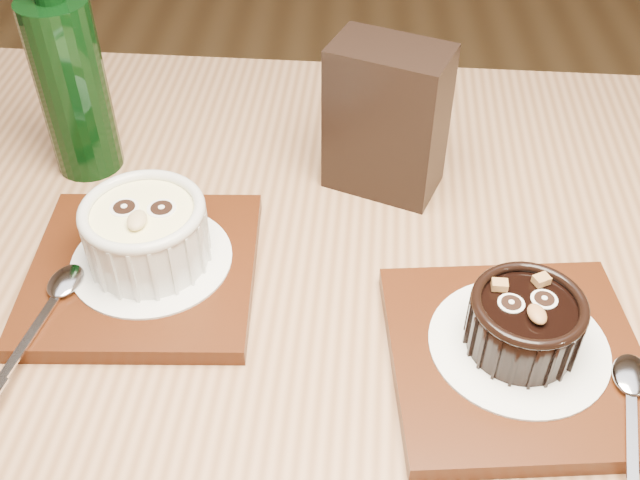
# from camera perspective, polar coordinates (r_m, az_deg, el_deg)

# --- Properties ---
(table) EXTENTS (1.24, 0.85, 0.75)m
(table) POSITION_cam_1_polar(r_m,az_deg,el_deg) (0.65, 0.50, -11.38)
(table) COLOR brown
(table) RESTS_ON ground
(tray_left) EXTENTS (0.19, 0.19, 0.01)m
(tray_left) POSITION_cam_1_polar(r_m,az_deg,el_deg) (0.63, -13.29, -2.31)
(tray_left) COLOR #451D0B
(tray_left) RESTS_ON table
(doily_left) EXTENTS (0.13, 0.13, 0.00)m
(doily_left) POSITION_cam_1_polar(r_m,az_deg,el_deg) (0.62, -12.69, -1.44)
(doily_left) COLOR white
(doily_left) RESTS_ON tray_left
(ramekin_white) EXTENTS (0.10, 0.10, 0.06)m
(ramekin_white) POSITION_cam_1_polar(r_m,az_deg,el_deg) (0.60, -13.13, 0.69)
(ramekin_white) COLOR silver
(ramekin_white) RESTS_ON doily_left
(spoon_left) EXTENTS (0.05, 0.14, 0.01)m
(spoon_left) POSITION_cam_1_polar(r_m,az_deg,el_deg) (0.60, -20.31, -5.27)
(spoon_left) COLOR silver
(spoon_left) RESTS_ON tray_left
(tray_right) EXTENTS (0.19, 0.19, 0.01)m
(tray_right) POSITION_cam_1_polar(r_m,az_deg,el_deg) (0.57, 14.70, -8.78)
(tray_right) COLOR #451D0B
(tray_right) RESTS_ON table
(doily_right) EXTENTS (0.13, 0.13, 0.00)m
(doily_right) POSITION_cam_1_polar(r_m,az_deg,el_deg) (0.57, 14.88, -7.71)
(doily_right) COLOR white
(doily_right) RESTS_ON tray_right
(ramekin_dark) EXTENTS (0.08, 0.08, 0.05)m
(ramekin_dark) POSITION_cam_1_polar(r_m,az_deg,el_deg) (0.55, 15.36, -5.96)
(ramekin_dark) COLOR black
(ramekin_dark) RESTS_ON doily_right
(spoon_right) EXTENTS (0.06, 0.14, 0.01)m
(spoon_right) POSITION_cam_1_polar(r_m,az_deg,el_deg) (0.55, 22.68, -12.25)
(spoon_right) COLOR silver
(spoon_right) RESTS_ON tray_right
(condiment_stand) EXTENTS (0.12, 0.09, 0.14)m
(condiment_stand) POSITION_cam_1_polar(r_m,az_deg,el_deg) (0.67, 5.10, 9.14)
(condiment_stand) COLOR black
(condiment_stand) RESTS_ON table
(green_bottle) EXTENTS (0.06, 0.06, 0.23)m
(green_bottle) POSITION_cam_1_polar(r_m,az_deg,el_deg) (0.72, -18.44, 11.41)
(green_bottle) COLOR black
(green_bottle) RESTS_ON table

